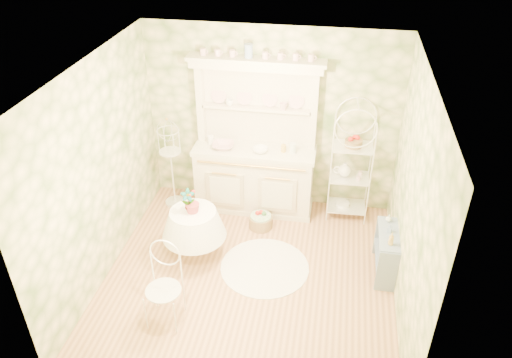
% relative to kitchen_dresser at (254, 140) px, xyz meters
% --- Properties ---
extents(floor, '(3.60, 3.60, 0.00)m').
position_rel_kitchen_dresser_xyz_m(floor, '(0.20, -1.52, -1.15)').
color(floor, tan).
rests_on(floor, ground).
extents(ceiling, '(3.60, 3.60, 0.00)m').
position_rel_kitchen_dresser_xyz_m(ceiling, '(0.20, -1.52, 1.56)').
color(ceiling, white).
rests_on(ceiling, floor).
extents(wall_left, '(3.60, 3.60, 0.00)m').
position_rel_kitchen_dresser_xyz_m(wall_left, '(-1.60, -1.52, 0.21)').
color(wall_left, beige).
rests_on(wall_left, floor).
extents(wall_right, '(3.60, 3.60, 0.00)m').
position_rel_kitchen_dresser_xyz_m(wall_right, '(2.00, -1.52, 0.21)').
color(wall_right, beige).
rests_on(wall_right, floor).
extents(wall_back, '(3.60, 3.60, 0.00)m').
position_rel_kitchen_dresser_xyz_m(wall_back, '(0.20, 0.28, 0.21)').
color(wall_back, beige).
rests_on(wall_back, floor).
extents(wall_front, '(3.60, 3.60, 0.00)m').
position_rel_kitchen_dresser_xyz_m(wall_front, '(0.20, -3.32, 0.21)').
color(wall_front, beige).
rests_on(wall_front, floor).
extents(kitchen_dresser, '(1.87, 0.61, 2.29)m').
position_rel_kitchen_dresser_xyz_m(kitchen_dresser, '(0.00, 0.00, 0.00)').
color(kitchen_dresser, white).
rests_on(kitchen_dresser, floor).
extents(bakers_rack, '(0.59, 0.43, 1.85)m').
position_rel_kitchen_dresser_xyz_m(bakers_rack, '(1.38, 0.03, -0.22)').
color(bakers_rack, white).
rests_on(bakers_rack, floor).
extents(side_shelf, '(0.25, 0.66, 0.56)m').
position_rel_kitchen_dresser_xyz_m(side_shelf, '(1.88, -1.14, -0.86)').
color(side_shelf, '#798CA6').
rests_on(side_shelf, floor).
extents(round_table, '(0.66, 0.66, 0.65)m').
position_rel_kitchen_dresser_xyz_m(round_table, '(-0.58, -1.24, -0.82)').
color(round_table, white).
rests_on(round_table, floor).
extents(cafe_chair, '(0.36, 0.36, 0.75)m').
position_rel_kitchen_dresser_xyz_m(cafe_chair, '(-0.61, -2.38, -0.77)').
color(cafe_chair, white).
rests_on(cafe_chair, floor).
extents(birdcage_stand, '(0.34, 0.34, 1.42)m').
position_rel_kitchen_dresser_xyz_m(birdcage_stand, '(-1.23, -0.12, -0.44)').
color(birdcage_stand, white).
rests_on(birdcage_stand, floor).
extents(floor_basket, '(0.34, 0.34, 0.21)m').
position_rel_kitchen_dresser_xyz_m(floor_basket, '(0.18, -0.48, -1.04)').
color(floor_basket, '#96794D').
rests_on(floor_basket, floor).
extents(lace_rug, '(1.21, 1.21, 0.01)m').
position_rel_kitchen_dresser_xyz_m(lace_rug, '(0.37, -1.33, -1.14)').
color(lace_rug, white).
rests_on(lace_rug, floor).
extents(bowl_floral, '(0.34, 0.34, 0.08)m').
position_rel_kitchen_dresser_xyz_m(bowl_floral, '(-0.44, -0.06, -0.13)').
color(bowl_floral, white).
rests_on(bowl_floral, kitchen_dresser).
extents(bowl_white, '(0.27, 0.27, 0.07)m').
position_rel_kitchen_dresser_xyz_m(bowl_white, '(0.10, -0.09, -0.13)').
color(bowl_white, white).
rests_on(bowl_white, kitchen_dresser).
extents(cup_left, '(0.14, 0.14, 0.09)m').
position_rel_kitchen_dresser_xyz_m(cup_left, '(-0.38, 0.16, 0.47)').
color(cup_left, white).
rests_on(cup_left, kitchen_dresser).
extents(cup_right, '(0.12, 0.12, 0.10)m').
position_rel_kitchen_dresser_xyz_m(cup_right, '(0.38, 0.14, 0.47)').
color(cup_right, white).
rests_on(cup_right, kitchen_dresser).
extents(potted_geranium, '(0.21, 0.17, 0.33)m').
position_rel_kitchen_dresser_xyz_m(potted_geranium, '(-0.62, -1.26, -0.30)').
color(potted_geranium, '#3F7238').
rests_on(potted_geranium, round_table).
extents(bottle_amber, '(0.08, 0.08, 0.17)m').
position_rel_kitchen_dresser_xyz_m(bottle_amber, '(1.88, -1.35, -0.46)').
color(bottle_amber, gold).
rests_on(bottle_amber, side_shelf).
extents(bottle_blue, '(0.06, 0.06, 0.11)m').
position_rel_kitchen_dresser_xyz_m(bottle_blue, '(1.88, -1.11, -0.49)').
color(bottle_blue, '#7D95BC').
rests_on(bottle_blue, side_shelf).
extents(bottle_glass, '(0.08, 0.08, 0.10)m').
position_rel_kitchen_dresser_xyz_m(bottle_glass, '(1.88, -0.89, -0.50)').
color(bottle_glass, silver).
rests_on(bottle_glass, side_shelf).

